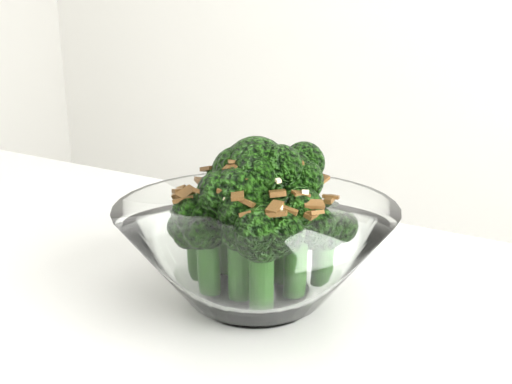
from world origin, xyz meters
The scene contains 1 object.
broccoli_dish centered at (0.23, 0.19, 0.81)m, with size 0.23×0.23×0.14m.
Camera 1 is at (0.45, -0.19, 0.97)m, focal length 40.00 mm.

